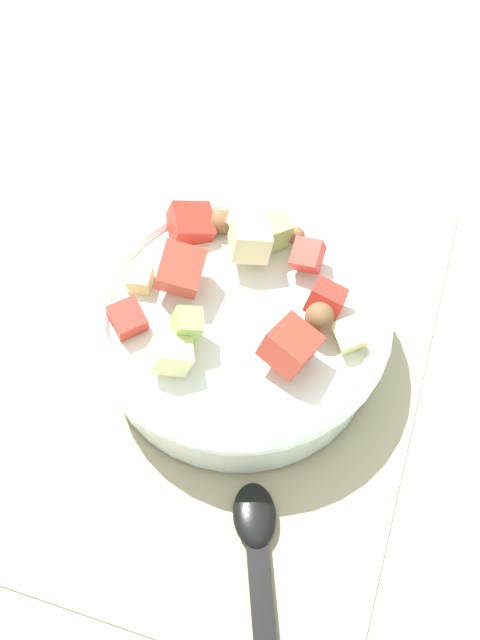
% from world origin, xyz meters
% --- Properties ---
extents(ground_plane, '(2.40, 2.40, 0.00)m').
position_xyz_m(ground_plane, '(0.00, 0.00, 0.00)').
color(ground_plane, silver).
extents(placemat, '(0.50, 0.36, 0.01)m').
position_xyz_m(placemat, '(0.00, 0.00, 0.00)').
color(placemat, tan).
rests_on(placemat, ground_plane).
extents(salad_bowl, '(0.27, 0.27, 0.11)m').
position_xyz_m(salad_bowl, '(0.02, -0.01, 0.05)').
color(salad_bowl, white).
rests_on(salad_bowl, placemat).
extents(serving_spoon, '(0.19, 0.10, 0.01)m').
position_xyz_m(serving_spoon, '(-0.17, -0.08, 0.01)').
color(serving_spoon, black).
rests_on(serving_spoon, placemat).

